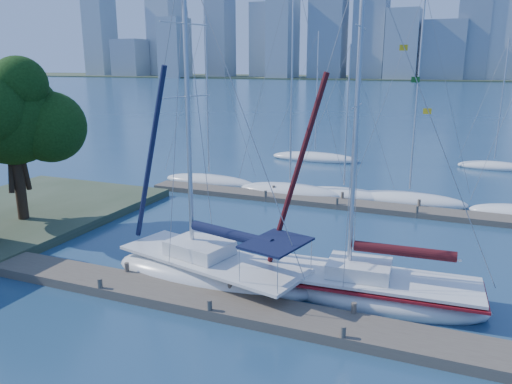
% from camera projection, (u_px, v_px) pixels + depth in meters
% --- Properties ---
extents(ground, '(700.00, 700.00, 0.00)m').
position_uv_depth(ground, '(220.00, 309.00, 19.39)').
color(ground, navy).
rests_on(ground, ground).
extents(near_dock, '(26.00, 2.00, 0.40)m').
position_uv_depth(near_dock, '(220.00, 304.00, 19.34)').
color(near_dock, brown).
rests_on(near_dock, ground).
extents(far_dock, '(30.00, 1.80, 0.36)m').
position_uv_depth(far_dock, '(354.00, 205.00, 32.96)').
color(far_dock, brown).
rests_on(far_dock, ground).
extents(far_shore, '(800.00, 100.00, 1.50)m').
position_uv_depth(far_shore, '(450.00, 79.00, 306.23)').
color(far_shore, '#38472D').
rests_on(far_shore, ground).
extents(tree, '(7.32, 6.67, 9.68)m').
position_uv_depth(tree, '(12.00, 115.00, 27.54)').
color(tree, black).
rests_on(tree, ground).
extents(sailboat_navy, '(9.82, 5.18, 14.20)m').
position_uv_depth(sailboat_navy, '(211.00, 259.00, 21.62)').
color(sailboat_navy, silver).
rests_on(sailboat_navy, ground).
extents(sailboat_maroon, '(8.90, 3.35, 13.83)m').
position_uv_depth(sailboat_maroon, '(374.00, 276.00, 19.84)').
color(sailboat_maroon, silver).
rests_on(sailboat_maroon, ground).
extents(bg_boat_0, '(7.86, 2.70, 13.05)m').
position_uv_depth(bg_boat_0, '(209.00, 181.00, 39.53)').
color(bg_boat_0, silver).
rests_on(bg_boat_0, ground).
extents(bg_boat_1, '(7.99, 3.71, 15.94)m').
position_uv_depth(bg_boat_1, '(290.00, 191.00, 36.17)').
color(bg_boat_1, silver).
rests_on(bg_boat_1, ground).
extents(bg_boat_2, '(7.07, 2.70, 10.86)m').
position_uv_depth(bg_boat_2, '(344.00, 194.00, 35.48)').
color(bg_boat_2, silver).
rests_on(bg_boat_2, ground).
extents(bg_boat_3, '(7.84, 3.24, 14.01)m').
position_uv_depth(bg_boat_3, '(409.00, 199.00, 33.99)').
color(bg_boat_3, silver).
rests_on(bg_boat_3, ground).
extents(bg_boat_6, '(8.96, 3.47, 12.57)m').
position_uv_depth(bg_boat_6, '(315.00, 158.00, 49.09)').
color(bg_boat_6, silver).
rests_on(bg_boat_6, ground).
extents(bg_boat_7, '(6.37, 3.03, 11.68)m').
position_uv_depth(bg_boat_7, '(494.00, 166.00, 45.13)').
color(bg_boat_7, silver).
rests_on(bg_boat_7, ground).
extents(skyline, '(502.26, 51.31, 107.69)m').
position_uv_depth(skyline, '(506.00, 13.00, 261.67)').
color(skyline, '#7E92A3').
rests_on(skyline, ground).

